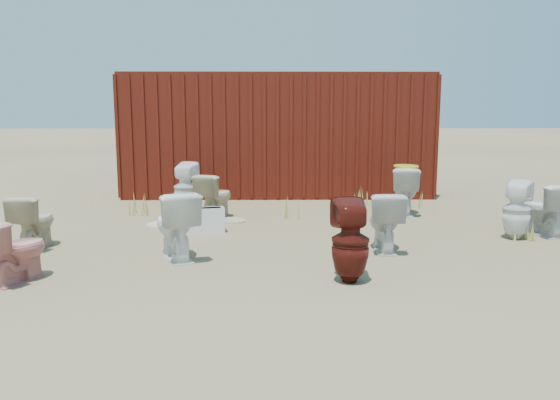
{
  "coord_description": "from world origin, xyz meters",
  "views": [
    {
      "loc": [
        -0.09,
        -6.28,
        1.66
      ],
      "look_at": [
        0.0,
        0.6,
        0.55
      ],
      "focal_mm": 35.0,
      "sensor_mm": 36.0,
      "label": 1
    }
  ],
  "objects_px": {
    "toilet_front_pink": "(16,249)",
    "toilet_back_e": "(517,210)",
    "toilet_front_a": "(175,225)",
    "toilet_back_beige_left": "(34,221)",
    "shipping_container": "(277,134)",
    "loose_tank": "(206,220)",
    "toilet_back_beige_right": "(215,196)",
    "toilet_front_maroon": "(350,241)",
    "toilet_front_c": "(385,221)",
    "toilet_back_yellowlid": "(405,191)",
    "toilet_front_e": "(545,209)",
    "toilet_back_a": "(185,188)"
  },
  "relations": [
    {
      "from": "toilet_front_pink",
      "to": "toilet_back_e",
      "type": "bearing_deg",
      "value": -140.75
    },
    {
      "from": "toilet_front_a",
      "to": "toilet_back_e",
      "type": "xyz_separation_m",
      "value": [
        4.32,
        0.92,
        -0.0
      ]
    },
    {
      "from": "toilet_front_pink",
      "to": "toilet_back_beige_left",
      "type": "bearing_deg",
      "value": -51.32
    },
    {
      "from": "shipping_container",
      "to": "loose_tank",
      "type": "relative_size",
      "value": 12.0
    },
    {
      "from": "toilet_back_beige_right",
      "to": "loose_tank",
      "type": "height_order",
      "value": "toilet_back_beige_right"
    },
    {
      "from": "toilet_front_maroon",
      "to": "toilet_back_beige_left",
      "type": "relative_size",
      "value": 1.23
    },
    {
      "from": "toilet_front_pink",
      "to": "toilet_front_c",
      "type": "distance_m",
      "value": 4.06
    },
    {
      "from": "toilet_front_pink",
      "to": "toilet_back_yellowlid",
      "type": "distance_m",
      "value": 5.91
    },
    {
      "from": "shipping_container",
      "to": "toilet_front_maroon",
      "type": "relative_size",
      "value": 7.24
    },
    {
      "from": "toilet_front_maroon",
      "to": "toilet_front_e",
      "type": "distance_m",
      "value": 3.57
    },
    {
      "from": "toilet_back_beige_left",
      "to": "toilet_back_beige_right",
      "type": "height_order",
      "value": "toilet_back_beige_right"
    },
    {
      "from": "toilet_front_e",
      "to": "loose_tank",
      "type": "bearing_deg",
      "value": -12.76
    },
    {
      "from": "toilet_front_a",
      "to": "toilet_back_yellowlid",
      "type": "relative_size",
      "value": 1.01
    },
    {
      "from": "toilet_front_a",
      "to": "toilet_back_a",
      "type": "relative_size",
      "value": 0.93
    },
    {
      "from": "toilet_back_yellowlid",
      "to": "toilet_back_e",
      "type": "height_order",
      "value": "toilet_back_e"
    },
    {
      "from": "toilet_front_pink",
      "to": "toilet_back_e",
      "type": "height_order",
      "value": "toilet_back_e"
    },
    {
      "from": "toilet_front_a",
      "to": "toilet_back_beige_left",
      "type": "bearing_deg",
      "value": -38.59
    },
    {
      "from": "toilet_back_beige_left",
      "to": "toilet_front_pink",
      "type": "bearing_deg",
      "value": 111.73
    },
    {
      "from": "toilet_front_a",
      "to": "toilet_back_beige_right",
      "type": "height_order",
      "value": "toilet_front_a"
    },
    {
      "from": "toilet_front_a",
      "to": "toilet_front_c",
      "type": "xyz_separation_m",
      "value": [
        2.46,
        0.33,
        -0.03
      ]
    },
    {
      "from": "toilet_back_beige_right",
      "to": "toilet_front_c",
      "type": "bearing_deg",
      "value": 162.12
    },
    {
      "from": "toilet_front_a",
      "to": "loose_tank",
      "type": "distance_m",
      "value": 1.38
    },
    {
      "from": "toilet_front_pink",
      "to": "toilet_back_beige_right",
      "type": "bearing_deg",
      "value": -94.73
    },
    {
      "from": "toilet_back_yellowlid",
      "to": "loose_tank",
      "type": "distance_m",
      "value": 3.4
    },
    {
      "from": "toilet_back_a",
      "to": "toilet_back_beige_left",
      "type": "height_order",
      "value": "toilet_back_a"
    },
    {
      "from": "toilet_front_a",
      "to": "toilet_front_c",
      "type": "height_order",
      "value": "toilet_front_a"
    },
    {
      "from": "toilet_front_pink",
      "to": "toilet_back_beige_left",
      "type": "distance_m",
      "value": 1.41
    },
    {
      "from": "toilet_back_a",
      "to": "loose_tank",
      "type": "xyz_separation_m",
      "value": [
        0.52,
        -1.54,
        -0.25
      ]
    },
    {
      "from": "toilet_front_e",
      "to": "loose_tank",
      "type": "distance_m",
      "value": 4.63
    },
    {
      "from": "toilet_back_beige_right",
      "to": "toilet_back_yellowlid",
      "type": "bearing_deg",
      "value": -149.19
    },
    {
      "from": "toilet_back_beige_left",
      "to": "toilet_back_beige_right",
      "type": "relative_size",
      "value": 0.94
    },
    {
      "from": "toilet_front_c",
      "to": "loose_tank",
      "type": "bearing_deg",
      "value": -21.54
    },
    {
      "from": "toilet_back_e",
      "to": "toilet_back_beige_left",
      "type": "bearing_deg",
      "value": 39.01
    },
    {
      "from": "toilet_front_pink",
      "to": "toilet_back_e",
      "type": "distance_m",
      "value": 6.01
    },
    {
      "from": "toilet_front_a",
      "to": "toilet_back_a",
      "type": "bearing_deg",
      "value": -106.63
    },
    {
      "from": "toilet_front_pink",
      "to": "toilet_front_c",
      "type": "bearing_deg",
      "value": -140.93
    },
    {
      "from": "toilet_back_yellowlid",
      "to": "toilet_front_c",
      "type": "bearing_deg",
      "value": 82.1
    },
    {
      "from": "toilet_back_beige_right",
      "to": "toilet_back_yellowlid",
      "type": "xyz_separation_m",
      "value": [
        3.08,
        0.37,
        0.03
      ]
    },
    {
      "from": "toilet_front_e",
      "to": "toilet_back_yellowlid",
      "type": "height_order",
      "value": "toilet_back_yellowlid"
    },
    {
      "from": "toilet_front_e",
      "to": "toilet_back_a",
      "type": "xyz_separation_m",
      "value": [
        -5.15,
        1.75,
        0.06
      ]
    },
    {
      "from": "shipping_container",
      "to": "toilet_back_a",
      "type": "relative_size",
      "value": 7.11
    },
    {
      "from": "toilet_front_maroon",
      "to": "toilet_front_e",
      "type": "relative_size",
      "value": 1.15
    },
    {
      "from": "toilet_front_pink",
      "to": "toilet_back_beige_right",
      "type": "distance_m",
      "value": 3.6
    },
    {
      "from": "toilet_front_c",
      "to": "toilet_back_a",
      "type": "relative_size",
      "value": 0.86
    },
    {
      "from": "toilet_front_a",
      "to": "loose_tank",
      "type": "relative_size",
      "value": 1.58
    },
    {
      "from": "toilet_front_a",
      "to": "toilet_back_yellowlid",
      "type": "height_order",
      "value": "toilet_front_a"
    },
    {
      "from": "toilet_front_maroon",
      "to": "toilet_front_e",
      "type": "height_order",
      "value": "toilet_front_maroon"
    },
    {
      "from": "toilet_front_pink",
      "to": "toilet_back_a",
      "type": "relative_size",
      "value": 0.78
    },
    {
      "from": "toilet_front_pink",
      "to": "toilet_front_maroon",
      "type": "distance_m",
      "value": 3.29
    },
    {
      "from": "toilet_front_a",
      "to": "toilet_back_e",
      "type": "height_order",
      "value": "toilet_front_a"
    }
  ]
}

